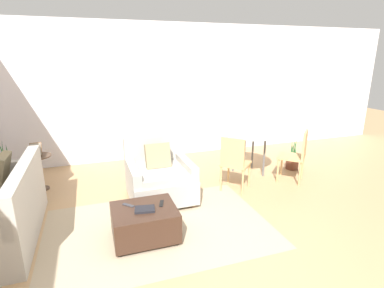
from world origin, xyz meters
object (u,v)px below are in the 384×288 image
object	(u,v)px
ottoman	(145,222)
tv_remote_secondary	(128,205)
armchair	(160,177)
picture_frame	(36,149)
tv_remote_primary	(161,203)
book_stack	(145,209)
potted_plant	(8,180)
dining_chair_near_left	(234,160)
dining_chair_near_right	(297,153)
potted_plant_small	(292,160)
dining_table	(249,138)
side_table	(39,166)

from	to	relation	value
ottoman	tv_remote_secondary	bearing A→B (deg)	140.99
tv_remote_secondary	armchair	bearing A→B (deg)	55.80
tv_remote_secondary	picture_frame	xyz separation A→B (m)	(-1.19, 1.77, 0.29)
picture_frame	tv_remote_primary	bearing A→B (deg)	-49.66
ottoman	book_stack	bearing A→B (deg)	-87.57
book_stack	picture_frame	size ratio (longest dim) A/B	1.19
potted_plant	dining_chair_near_left	size ratio (longest dim) A/B	1.08
potted_plant	dining_chair_near_right	bearing A→B (deg)	-12.74
tv_remote_secondary	dining_chair_near_right	world-z (taller)	dining_chair_near_right
dining_chair_near_right	potted_plant_small	world-z (taller)	dining_chair_near_right
armchair	dining_table	distance (m)	1.87
ottoman	tv_remote_primary	distance (m)	0.29
tv_remote_primary	potted_plant_small	world-z (taller)	potted_plant_small
tv_remote_primary	picture_frame	world-z (taller)	picture_frame
tv_remote_primary	dining_chair_near_right	bearing A→B (deg)	17.43
potted_plant	tv_remote_secondary	bearing A→B (deg)	-46.73
ottoman	tv_remote_primary	world-z (taller)	tv_remote_primary
armchair	book_stack	xyz separation A→B (m)	(-0.40, -1.01, 0.06)
dining_table	potted_plant_small	distance (m)	1.05
armchair	potted_plant	world-z (taller)	potted_plant
armchair	tv_remote_secondary	size ratio (longest dim) A/B	6.64
potted_plant_small	tv_remote_secondary	bearing A→B (deg)	-159.15
ottoman	potted_plant_small	size ratio (longest dim) A/B	1.19
dining_chair_near_right	armchair	bearing A→B (deg)	177.24
ottoman	picture_frame	world-z (taller)	picture_frame
tv_remote_primary	potted_plant_small	distance (m)	3.18
tv_remote_primary	potted_plant_small	bearing A→B (deg)	24.70
potted_plant_small	tv_remote_primary	bearing A→B (deg)	-155.30
ottoman	potted_plant	size ratio (longest dim) A/B	0.76
tv_remote_primary	ottoman	bearing A→B (deg)	-167.76
armchair	ottoman	distance (m)	1.05
potted_plant	potted_plant_small	distance (m)	4.94
side_table	potted_plant_small	xyz separation A→B (m)	(4.45, -0.53, -0.23)
side_table	dining_table	distance (m)	3.57
tv_remote_primary	dining_table	xyz separation A→B (m)	(1.96, 1.39, 0.28)
tv_remote_secondary	side_table	world-z (taller)	side_table
side_table	tv_remote_secondary	bearing A→B (deg)	-56.04
potted_plant	dining_chair_near_left	world-z (taller)	potted_plant
dining_table	dining_chair_near_right	world-z (taller)	dining_chair_near_right
dining_table	potted_plant_small	world-z (taller)	dining_table
potted_plant_small	ottoman	bearing A→B (deg)	-156.12
tv_remote_secondary	dining_table	bearing A→B (deg)	29.30
book_stack	dining_chair_near_right	size ratio (longest dim) A/B	0.28
tv_remote_primary	picture_frame	xyz separation A→B (m)	(-1.57, 1.85, 0.29)
dining_table	potted_plant_small	xyz separation A→B (m)	(0.92, -0.07, -0.50)
dining_chair_near_right	tv_remote_primary	bearing A→B (deg)	-162.57
potted_plant	armchair	bearing A→B (deg)	-22.58
book_stack	potted_plant_small	size ratio (longest dim) A/B	0.40
tv_remote_primary	dining_chair_near_right	world-z (taller)	dining_chair_near_right
ottoman	book_stack	world-z (taller)	book_stack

